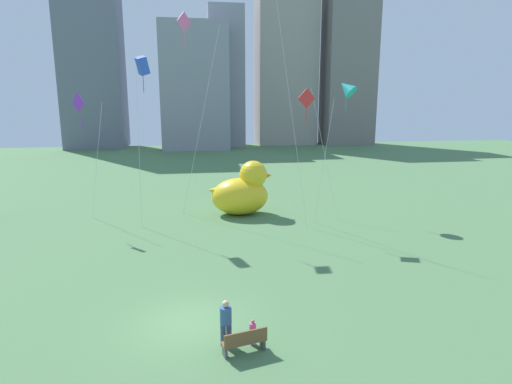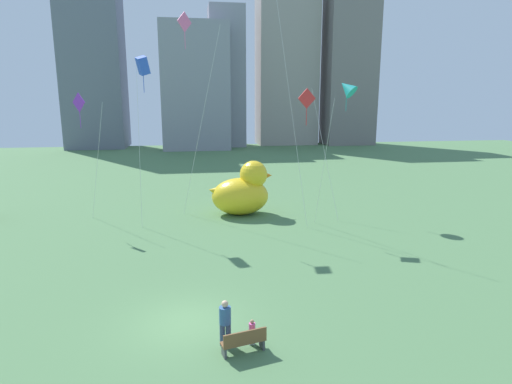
# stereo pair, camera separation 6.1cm
# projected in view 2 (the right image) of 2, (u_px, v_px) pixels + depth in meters

# --- Properties ---
(ground_plane) EXTENTS (140.00, 140.00, 0.00)m
(ground_plane) POSITION_uv_depth(u_px,v_px,m) (186.00, 322.00, 16.71)
(ground_plane) COLOR #4F794B
(park_bench) EXTENTS (1.61, 0.79, 0.90)m
(park_bench) POSITION_uv_depth(u_px,v_px,m) (244.00, 341.00, 14.57)
(park_bench) COLOR brown
(park_bench) RESTS_ON ground
(person_adult) EXTENTS (0.42, 0.42, 1.70)m
(person_adult) POSITION_uv_depth(u_px,v_px,m) (225.00, 321.00, 14.98)
(person_adult) COLOR #38476B
(person_adult) RESTS_ON ground
(person_child) EXTENTS (0.24, 0.24, 0.96)m
(person_child) POSITION_uv_depth(u_px,v_px,m) (252.00, 331.00, 15.09)
(person_child) COLOR silver
(person_child) RESTS_ON ground
(giant_inflatable_duck) EXTENTS (4.95, 3.18, 4.11)m
(giant_inflatable_duck) POSITION_uv_depth(u_px,v_px,m) (242.00, 192.00, 32.39)
(giant_inflatable_duck) COLOR yellow
(giant_inflatable_duck) RESTS_ON ground
(city_skyline) EXTENTS (57.93, 14.74, 37.22)m
(city_skyline) POSITION_uv_depth(u_px,v_px,m) (215.00, 62.00, 79.49)
(city_skyline) COLOR slate
(city_skyline) RESTS_ON ground
(kite_blue) EXTENTS (1.07, 1.13, 11.41)m
(kite_blue) POSITION_uv_depth(u_px,v_px,m) (143.00, 67.00, 27.68)
(kite_blue) COLOR silver
(kite_blue) RESTS_ON ground
(kite_purple) EXTENTS (2.01, 1.96, 9.04)m
(kite_purple) POSITION_uv_depth(u_px,v_px,m) (80.00, 107.00, 28.73)
(kite_purple) COLOR silver
(kite_purple) RESTS_ON ground
(kite_teal) EXTENTS (3.31, 3.49, 10.23)m
(kite_teal) POSITION_uv_depth(u_px,v_px,m) (347.00, 88.00, 31.40)
(kite_teal) COLOR silver
(kite_teal) RESTS_ON ground
(kite_pink) EXTENTS (2.93, 2.87, 14.19)m
(kite_pink) POSITION_uv_depth(u_px,v_px,m) (186.00, 34.00, 28.20)
(kite_pink) COLOR silver
(kite_pink) RESTS_ON ground
(kite_red) EXTENTS (2.05, 2.63, 9.29)m
(kite_red) POSITION_uv_depth(u_px,v_px,m) (308.00, 104.00, 27.20)
(kite_red) COLOR silver
(kite_red) RESTS_ON ground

